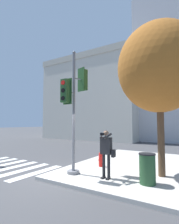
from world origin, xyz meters
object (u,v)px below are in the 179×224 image
(fire_hydrant, at_px, (101,159))
(trash_bin, at_px, (147,169))
(street_tree, at_px, (159,68))
(traffic_signal_pole, at_px, (74,101))
(person_photographer, at_px, (106,150))

(fire_hydrant, bearing_deg, trash_bin, -27.29)
(street_tree, relative_size, trash_bin, 5.98)
(traffic_signal_pole, relative_size, trash_bin, 5.02)
(traffic_signal_pole, height_order, trash_bin, traffic_signal_pole)
(fire_hydrant, bearing_deg, street_tree, -1.87)
(traffic_signal_pole, height_order, street_tree, street_tree)
(traffic_signal_pole, relative_size, fire_hydrant, 7.45)
(street_tree, bearing_deg, person_photographer, -140.73)
(person_photographer, xyz_separation_m, fire_hydrant, (-1.01, 1.44, -0.71))
(traffic_signal_pole, relative_size, street_tree, 0.84)
(person_photographer, relative_size, street_tree, 0.29)
(fire_hydrant, height_order, trash_bin, trash_bin)
(traffic_signal_pole, height_order, fire_hydrant, traffic_signal_pole)
(person_photographer, distance_m, street_tree, 3.81)
(person_photographer, height_order, street_tree, street_tree)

